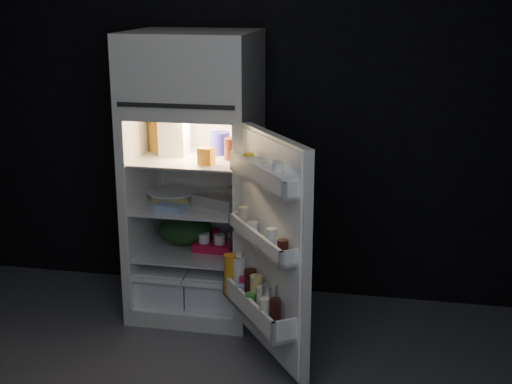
% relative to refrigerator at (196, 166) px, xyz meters
% --- Properties ---
extents(wall_back, '(4.00, 0.00, 2.70)m').
position_rel_refrigerator_xyz_m(wall_back, '(0.12, 0.38, 0.39)').
color(wall_back, black).
rests_on(wall_back, ground).
extents(refrigerator, '(0.76, 0.71, 1.78)m').
position_rel_refrigerator_xyz_m(refrigerator, '(0.00, 0.00, 0.00)').
color(refrigerator, silver).
rests_on(refrigerator, ground).
extents(fridge_door, '(0.57, 0.70, 1.22)m').
position_rel_refrigerator_xyz_m(fridge_door, '(0.59, -0.68, -0.27)').
color(fridge_door, silver).
rests_on(fridge_door, ground).
extents(milk_jug, '(0.16, 0.16, 0.24)m').
position_rel_refrigerator_xyz_m(milk_jug, '(-0.12, -0.03, 0.19)').
color(milk_jug, white).
rests_on(milk_jug, refrigerator).
extents(mayo_jar, '(0.15, 0.15, 0.14)m').
position_rel_refrigerator_xyz_m(mayo_jar, '(0.15, 0.04, 0.14)').
color(mayo_jar, '#1B1C95').
rests_on(mayo_jar, refrigerator).
extents(jam_jar, '(0.13, 0.13, 0.13)m').
position_rel_refrigerator_xyz_m(jam_jar, '(0.26, -0.08, 0.14)').
color(jam_jar, black).
rests_on(jam_jar, refrigerator).
extents(amber_bottle, '(0.11, 0.11, 0.22)m').
position_rel_refrigerator_xyz_m(amber_bottle, '(-0.28, 0.05, 0.18)').
color(amber_bottle, orange).
rests_on(amber_bottle, refrigerator).
extents(small_carton, '(0.10, 0.08, 0.10)m').
position_rel_refrigerator_xyz_m(small_carton, '(0.14, -0.24, 0.12)').
color(small_carton, orange).
rests_on(small_carton, refrigerator).
extents(egg_carton, '(0.31, 0.22, 0.07)m').
position_rel_refrigerator_xyz_m(egg_carton, '(0.15, -0.11, -0.19)').
color(egg_carton, gray).
rests_on(egg_carton, refrigerator).
extents(pie, '(0.29, 0.29, 0.04)m').
position_rel_refrigerator_xyz_m(pie, '(-0.17, 0.02, -0.21)').
color(pie, tan).
rests_on(pie, refrigerator).
extents(flat_package, '(0.20, 0.13, 0.04)m').
position_rel_refrigerator_xyz_m(flat_package, '(-0.09, -0.24, -0.21)').
color(flat_package, '#7D99C1').
rests_on(flat_package, refrigerator).
extents(wrapped_pkg, '(0.14, 0.12, 0.05)m').
position_rel_refrigerator_xyz_m(wrapped_pkg, '(0.20, 0.15, -0.20)').
color(wrapped_pkg, beige).
rests_on(wrapped_pkg, refrigerator).
extents(produce_bag, '(0.41, 0.37, 0.20)m').
position_rel_refrigerator_xyz_m(produce_bag, '(-0.08, 0.01, -0.43)').
color(produce_bag, '#193815').
rests_on(produce_bag, refrigerator).
extents(yogurt_tray, '(0.25, 0.14, 0.05)m').
position_rel_refrigerator_xyz_m(yogurt_tray, '(0.13, -0.08, -0.50)').
color(yogurt_tray, red).
rests_on(yogurt_tray, refrigerator).
extents(small_can_red, '(0.08, 0.08, 0.09)m').
position_rel_refrigerator_xyz_m(small_can_red, '(0.10, 0.07, -0.48)').
color(small_can_red, red).
rests_on(small_can_red, refrigerator).
extents(small_can_silver, '(0.07, 0.07, 0.09)m').
position_rel_refrigerator_xyz_m(small_can_silver, '(0.20, 0.05, -0.48)').
color(small_can_silver, silver).
rests_on(small_can_silver, refrigerator).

